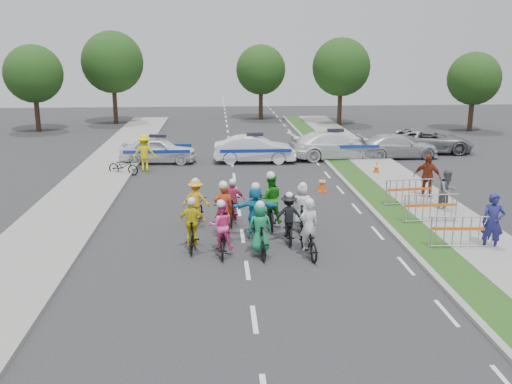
{
  "coord_description": "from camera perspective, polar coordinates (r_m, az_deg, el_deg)",
  "views": [
    {
      "loc": [
        -0.79,
        -15.09,
        6.19
      ],
      "look_at": [
        0.57,
        4.62,
        1.1
      ],
      "focal_mm": 40.0,
      "sensor_mm": 36.0,
      "label": 1
    }
  ],
  "objects": [
    {
      "name": "grass_strip",
      "position": [
        22.02,
        13.66,
        -2.15
      ],
      "size": [
        1.2,
        60.0,
        0.11
      ],
      "primitive_type": "cube",
      "color": "#284A17",
      "rests_on": "ground"
    },
    {
      "name": "rider_8",
      "position": [
        19.85,
        1.44,
        -1.48
      ],
      "size": [
        0.86,
        2.0,
        2.02
      ],
      "rotation": [
        0.0,
        0.0,
        3.11
      ],
      "color": "black",
      "rests_on": "ground"
    },
    {
      "name": "marshal_hiviz",
      "position": [
        29.45,
        -11.09,
        3.88
      ],
      "size": [
        1.23,
        0.74,
        1.85
      ],
      "primitive_type": "imported",
      "rotation": [
        0.0,
        0.0,
        3.19
      ],
      "color": "yellow",
      "rests_on": "ground"
    },
    {
      "name": "tree_2",
      "position": [
        45.24,
        20.98,
        10.53
      ],
      "size": [
        3.85,
        3.85,
        5.77
      ],
      "color": "#382619",
      "rests_on": "ground"
    },
    {
      "name": "barrier_1",
      "position": [
        21.09,
        17.03,
        -1.69
      ],
      "size": [
        2.02,
        0.57,
        1.12
      ],
      "primitive_type": null,
      "rotation": [
        0.0,
        0.0,
        0.03
      ],
      "color": "#A5A8AD",
      "rests_on": "ground"
    },
    {
      "name": "rider_2",
      "position": [
        17.35,
        -3.49,
        -4.19
      ],
      "size": [
        0.74,
        1.72,
        1.75
      ],
      "rotation": [
        0.0,
        0.0,
        3.16
      ],
      "color": "black",
      "rests_on": "ground"
    },
    {
      "name": "rider_3",
      "position": [
        17.76,
        -6.37,
        -3.75
      ],
      "size": [
        0.89,
        1.67,
        1.73
      ],
      "rotation": [
        0.0,
        0.0,
        3.1
      ],
      "color": "black",
      "rests_on": "ground"
    },
    {
      "name": "sidewalk_right",
      "position": [
        22.62,
        18.02,
        -1.99
      ],
      "size": [
        2.4,
        60.0,
        0.13
      ],
      "primitive_type": "cube",
      "color": "gray",
      "rests_on": "ground"
    },
    {
      "name": "rider_0",
      "position": [
        17.28,
        5.26,
        -4.47
      ],
      "size": [
        0.82,
        1.85,
        1.83
      ],
      "rotation": [
        0.0,
        0.0,
        3.25
      ],
      "color": "black",
      "rests_on": "ground"
    },
    {
      "name": "spectator_1",
      "position": [
        22.79,
        18.6,
        0.09
      ],
      "size": [
        0.99,
        0.89,
        1.67
      ],
      "primitive_type": "imported",
      "rotation": [
        0.0,
        0.0,
        0.38
      ],
      "color": "#5C5C61",
      "rests_on": "ground"
    },
    {
      "name": "police_car_1",
      "position": [
        31.03,
        -0.12,
        4.31
      ],
      "size": [
        4.46,
        1.72,
        1.45
      ],
      "primitive_type": "imported",
      "rotation": [
        0.0,
        0.0,
        1.53
      ],
      "color": "white",
      "rests_on": "ground"
    },
    {
      "name": "tree_1",
      "position": [
        46.17,
        8.51,
        12.24
      ],
      "size": [
        4.55,
        4.55,
        6.82
      ],
      "color": "#382619",
      "rests_on": "ground"
    },
    {
      "name": "spectator_2",
      "position": [
        24.4,
        16.73,
        1.44
      ],
      "size": [
        1.19,
        1.0,
        1.91
      ],
      "primitive_type": "imported",
      "rotation": [
        0.0,
        0.0,
        -0.58
      ],
      "color": "maroon",
      "rests_on": "ground"
    },
    {
      "name": "rider_6",
      "position": [
        18.76,
        -3.24,
        -2.75
      ],
      "size": [
        0.69,
        1.94,
        1.98
      ],
      "rotation": [
        0.0,
        0.0,
        3.13
      ],
      "color": "black",
      "rests_on": "ground"
    },
    {
      "name": "rider_4",
      "position": [
        18.46,
        3.28,
        -3.01
      ],
      "size": [
        0.95,
        1.66,
        1.68
      ],
      "rotation": [
        0.0,
        0.0,
        3.12
      ],
      "color": "black",
      "rests_on": "ground"
    },
    {
      "name": "barrier_0",
      "position": [
        18.75,
        19.87,
        -3.92
      ],
      "size": [
        2.03,
        0.65,
        1.12
      ],
      "primitive_type": null,
      "rotation": [
        0.0,
        0.0,
        -0.07
      ],
      "color": "#A5A8AD",
      "rests_on": "ground"
    },
    {
      "name": "rider_7",
      "position": [
        19.54,
        4.62,
        -1.98
      ],
      "size": [
        0.79,
        1.71,
        1.74
      ],
      "rotation": [
        0.0,
        0.0,
        2.99
      ],
      "color": "black",
      "rests_on": "ground"
    },
    {
      "name": "sidewalk_left",
      "position": [
        21.77,
        -18.99,
        -2.71
      ],
      "size": [
        3.0,
        60.0,
        0.13
      ],
      "primitive_type": "cube",
      "color": "gray",
      "rests_on": "ground"
    },
    {
      "name": "curb_right",
      "position": [
        21.81,
        11.91,
        -2.19
      ],
      "size": [
        0.2,
        60.0,
        0.12
      ],
      "primitive_type": "cube",
      "color": "gray",
      "rests_on": "ground"
    },
    {
      "name": "cone_1",
      "position": [
        28.58,
        11.97,
        2.32
      ],
      "size": [
        0.4,
        0.4,
        0.7
      ],
      "color": "#F24C0C",
      "rests_on": "ground"
    },
    {
      "name": "police_car_2",
      "position": [
        32.34,
        7.9,
        4.65
      ],
      "size": [
        5.48,
        2.73,
        1.53
      ],
      "primitive_type": "imported",
      "rotation": [
        0.0,
        0.0,
        1.69
      ],
      "color": "white",
      "rests_on": "ground"
    },
    {
      "name": "spectator_0",
      "position": [
        18.98,
        22.6,
        -2.83
      ],
      "size": [
        0.77,
        0.61,
        1.83
      ],
      "primitive_type": "imported",
      "rotation": [
        0.0,
        0.0,
        -0.3
      ],
      "color": "navy",
      "rests_on": "ground"
    },
    {
      "name": "tree_3",
      "position": [
        47.82,
        -14.16,
        12.46
      ],
      "size": [
        4.9,
        4.9,
        7.35
      ],
      "color": "#382619",
      "rests_on": "ground"
    },
    {
      "name": "rider_9",
      "position": [
        20.23,
        -2.33,
        -1.44
      ],
      "size": [
        0.89,
        1.65,
        1.69
      ],
      "rotation": [
        0.0,
        0.0,
        3.01
      ],
      "color": "black",
      "rests_on": "ground"
    },
    {
      "name": "civilian_sedan",
      "position": [
        33.33,
        14.0,
        4.47
      ],
      "size": [
        4.62,
        2.03,
        1.32
      ],
      "primitive_type": "imported",
      "rotation": [
        0.0,
        0.0,
        1.61
      ],
      "color": "#B3B2B7",
      "rests_on": "ground"
    },
    {
      "name": "rider_10",
      "position": [
        20.29,
        -6.01,
        -1.41
      ],
      "size": [
        1.04,
        1.77,
        1.72
      ],
      "rotation": [
        0.0,
        0.0,
        2.95
      ],
      "color": "black",
      "rests_on": "ground"
    },
    {
      "name": "barrier_2",
      "position": [
        23.19,
        15.04,
        -0.11
      ],
      "size": [
        2.04,
        0.73,
        1.12
      ],
      "primitive_type": null,
      "rotation": [
        0.0,
        0.0,
        0.12
      ],
      "color": "#A5A8AD",
      "rests_on": "ground"
    },
    {
      "name": "rider_5",
      "position": [
        18.72,
        -0.06,
        -2.28
      ],
      "size": [
        1.52,
        1.82,
        1.91
      ],
      "rotation": [
        0.0,
        0.0,
        3.15
      ],
      "color": "black",
      "rests_on": "ground"
    },
    {
      "name": "tree_0",
      "position": [
        45.11,
        -21.36,
        10.94
      ],
      "size": [
        4.2,
        4.2,
        6.3
      ],
      "color": "#382619",
      "rests_on": "ground"
    },
    {
      "name": "ground",
      "position": [
        16.33,
        -0.88,
        -7.83
      ],
      "size": [
        90.0,
        90.0,
        0.0
      ],
      "primitive_type": "plane",
      "color": "#28282B",
      "rests_on": "ground"
    },
    {
      "name": "tree_4",
      "position": [
        49.28,
        0.49,
        12.12
      ],
      "size": [
        4.2,
        4.2,
        6.3
      ],
      "color": "#382619",
      "rests_on": "ground"
    },
    {
      "name": "parked_bike",
      "position": [
        28.82,
        -13.12,
        2.53
      ],
      "size": [
        1.72,
        1.13,
        0.85
      ],
      "primitive_type": "imported",
      "rotation": [
        0.0,
        0.0,
        1.19
      ],
      "color": "black",
      "rests_on": "ground"
    },
    {
      "name": "rider_1",
      "position": [
        17.16,
        0.39,
        -4.25
      ],
      "size": [
        0.79,
        1.72,
        1.76
      ],
      "rotation": [
        0.0,
        0.0,
        3.27
      ],
      "color": "black",
      "rests_on": "ground"
    },
    {
      "name": "cone_0",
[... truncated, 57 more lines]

